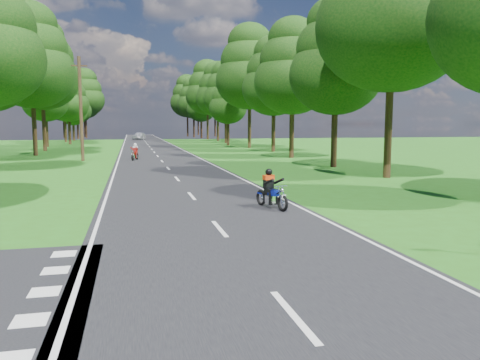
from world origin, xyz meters
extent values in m
plane|color=#255D15|center=(0.00, 0.00, 0.00)|extent=(160.00, 160.00, 0.00)
cube|color=black|center=(0.00, 50.00, 0.01)|extent=(7.00, 140.00, 0.02)
cube|color=silver|center=(0.00, -4.00, 0.02)|extent=(0.12, 2.00, 0.01)
cube|color=silver|center=(0.00, 2.00, 0.02)|extent=(0.12, 2.00, 0.01)
cube|color=silver|center=(0.00, 8.00, 0.02)|extent=(0.12, 2.00, 0.01)
cube|color=silver|center=(0.00, 14.00, 0.02)|extent=(0.12, 2.00, 0.01)
cube|color=silver|center=(0.00, 20.00, 0.02)|extent=(0.12, 2.00, 0.01)
cube|color=silver|center=(0.00, 26.00, 0.02)|extent=(0.12, 2.00, 0.01)
cube|color=silver|center=(0.00, 32.00, 0.02)|extent=(0.12, 2.00, 0.01)
cube|color=silver|center=(0.00, 38.00, 0.02)|extent=(0.12, 2.00, 0.01)
cube|color=silver|center=(0.00, 44.00, 0.02)|extent=(0.12, 2.00, 0.01)
cube|color=silver|center=(0.00, 50.00, 0.02)|extent=(0.12, 2.00, 0.01)
cube|color=silver|center=(0.00, 56.00, 0.02)|extent=(0.12, 2.00, 0.01)
cube|color=silver|center=(0.00, 62.00, 0.02)|extent=(0.12, 2.00, 0.01)
cube|color=silver|center=(0.00, 68.00, 0.02)|extent=(0.12, 2.00, 0.01)
cube|color=silver|center=(0.00, 74.00, 0.02)|extent=(0.12, 2.00, 0.01)
cube|color=silver|center=(0.00, 80.00, 0.02)|extent=(0.12, 2.00, 0.01)
cube|color=silver|center=(0.00, 86.00, 0.02)|extent=(0.12, 2.00, 0.01)
cube|color=silver|center=(0.00, 92.00, 0.02)|extent=(0.12, 2.00, 0.01)
cube|color=silver|center=(0.00, 98.00, 0.02)|extent=(0.12, 2.00, 0.01)
cube|color=silver|center=(0.00, 104.00, 0.02)|extent=(0.12, 2.00, 0.01)
cube|color=silver|center=(0.00, 110.00, 0.02)|extent=(0.12, 2.00, 0.01)
cube|color=silver|center=(0.00, 116.00, 0.02)|extent=(0.12, 2.00, 0.01)
cube|color=silver|center=(-3.30, 50.00, 0.02)|extent=(0.10, 140.00, 0.01)
cube|color=silver|center=(3.30, 50.00, 0.02)|extent=(0.10, 140.00, 0.01)
cube|color=silver|center=(-3.80, -3.30, 0.02)|extent=(0.50, 0.50, 0.01)
cube|color=silver|center=(-3.80, -2.10, 0.02)|extent=(0.50, 0.50, 0.01)
cube|color=silver|center=(-3.80, -0.90, 0.02)|extent=(0.50, 0.50, 0.01)
cube|color=silver|center=(-3.80, 0.30, 0.02)|extent=(0.50, 0.50, 0.01)
cylinder|color=black|center=(-10.82, 35.60, 2.16)|extent=(0.40, 0.40, 4.32)
ellipsoid|color=#0B330C|center=(-10.82, 35.60, 7.47)|extent=(7.56, 7.56, 6.42)
ellipsoid|color=#0B330C|center=(-10.82, 35.60, 9.58)|extent=(6.48, 6.48, 5.51)
ellipsoid|color=#0B330C|center=(-10.82, 35.60, 11.68)|extent=(4.86, 4.86, 4.13)
cylinder|color=black|center=(-11.26, 43.10, 2.20)|extent=(0.40, 0.40, 4.40)
ellipsoid|color=#0B330C|center=(-11.26, 43.10, 7.62)|extent=(7.71, 7.71, 6.55)
ellipsoid|color=#0B330C|center=(-11.26, 43.10, 9.77)|extent=(6.60, 6.60, 5.61)
ellipsoid|color=#0B330C|center=(-11.26, 43.10, 11.92)|extent=(4.95, 4.95, 4.21)
cylinder|color=black|center=(-12.61, 52.78, 1.60)|extent=(0.40, 0.40, 3.20)
ellipsoid|color=#0B330C|center=(-12.61, 52.78, 5.54)|extent=(5.60, 5.60, 4.76)
ellipsoid|color=#0B330C|center=(-12.61, 52.78, 7.10)|extent=(4.80, 4.80, 4.08)
ellipsoid|color=#0B330C|center=(-12.61, 52.78, 8.66)|extent=(3.60, 3.60, 3.06)
cylinder|color=black|center=(-10.75, 60.15, 1.61)|extent=(0.40, 0.40, 3.22)
ellipsoid|color=#0B330C|center=(-10.75, 60.15, 5.58)|extent=(5.64, 5.64, 4.79)
ellipsoid|color=#0B330C|center=(-10.75, 60.15, 7.15)|extent=(4.83, 4.83, 4.11)
ellipsoid|color=#0B330C|center=(-10.75, 60.15, 8.72)|extent=(3.62, 3.62, 3.08)
cylinder|color=black|center=(-12.29, 67.91, 1.80)|extent=(0.40, 0.40, 3.61)
ellipsoid|color=#0B330C|center=(-12.29, 67.91, 6.25)|extent=(6.31, 6.31, 5.37)
ellipsoid|color=#0B330C|center=(-12.29, 67.91, 8.01)|extent=(5.41, 5.41, 4.60)
ellipsoid|color=#0B330C|center=(-12.29, 67.91, 9.76)|extent=(4.06, 4.06, 3.45)
cylinder|color=black|center=(-11.94, 75.74, 1.33)|extent=(0.40, 0.40, 2.67)
ellipsoid|color=#0B330C|center=(-11.94, 75.74, 4.62)|extent=(4.67, 4.67, 3.97)
ellipsoid|color=#0B330C|center=(-11.94, 75.74, 5.92)|extent=(4.00, 4.00, 3.40)
ellipsoid|color=#0B330C|center=(-11.94, 75.74, 7.22)|extent=(3.00, 3.00, 2.55)
cylinder|color=black|center=(-12.18, 84.90, 1.54)|extent=(0.40, 0.40, 3.09)
ellipsoid|color=#0B330C|center=(-12.18, 84.90, 5.34)|extent=(5.40, 5.40, 4.59)
ellipsoid|color=#0B330C|center=(-12.18, 84.90, 6.85)|extent=(4.63, 4.63, 3.93)
ellipsoid|color=#0B330C|center=(-12.18, 84.90, 8.35)|extent=(3.47, 3.47, 2.95)
cylinder|color=black|center=(-11.23, 91.41, 2.24)|extent=(0.40, 0.40, 4.48)
ellipsoid|color=#0B330C|center=(-11.23, 91.41, 7.75)|extent=(7.84, 7.84, 6.66)
ellipsoid|color=#0B330C|center=(-11.23, 91.41, 9.94)|extent=(6.72, 6.72, 5.71)
ellipsoid|color=#0B330C|center=(-11.23, 91.41, 12.12)|extent=(5.04, 5.04, 4.28)
cylinder|color=black|center=(-12.28, 100.39, 2.05)|extent=(0.40, 0.40, 4.09)
ellipsoid|color=#0B330C|center=(-12.28, 100.39, 7.09)|extent=(7.16, 7.16, 6.09)
ellipsoid|color=#0B330C|center=(-12.28, 100.39, 9.08)|extent=(6.14, 6.14, 5.22)
ellipsoid|color=#0B330C|center=(-12.28, 100.39, 11.08)|extent=(4.61, 4.61, 3.92)
cylinder|color=black|center=(11.06, 12.20, 2.28)|extent=(0.40, 0.40, 4.56)
ellipsoid|color=#0B330C|center=(11.06, 12.20, 7.89)|extent=(7.98, 7.98, 6.78)
cylinder|color=black|center=(10.92, 18.69, 1.75)|extent=(0.40, 0.40, 3.49)
ellipsoid|color=#0B330C|center=(10.92, 18.69, 6.05)|extent=(6.12, 6.12, 5.20)
ellipsoid|color=#0B330C|center=(10.92, 18.69, 7.75)|extent=(5.24, 5.24, 4.46)
ellipsoid|color=#0B330C|center=(10.92, 18.69, 9.46)|extent=(3.93, 3.93, 3.34)
cylinder|color=black|center=(11.06, 27.58, 1.85)|extent=(0.40, 0.40, 3.69)
ellipsoid|color=#0B330C|center=(11.06, 27.58, 6.39)|extent=(6.46, 6.46, 5.49)
ellipsoid|color=#0B330C|center=(11.06, 27.58, 8.19)|extent=(5.54, 5.54, 4.71)
ellipsoid|color=#0B330C|center=(11.06, 27.58, 9.99)|extent=(4.15, 4.15, 3.53)
cylinder|color=black|center=(12.17, 36.42, 1.87)|extent=(0.40, 0.40, 3.74)
ellipsoid|color=#0B330C|center=(12.17, 36.42, 6.48)|extent=(6.55, 6.55, 5.57)
ellipsoid|color=#0B330C|center=(12.17, 36.42, 8.31)|extent=(5.62, 5.62, 4.77)
ellipsoid|color=#0B330C|center=(12.17, 36.42, 10.13)|extent=(4.21, 4.21, 3.58)
cylinder|color=black|center=(11.72, 44.72, 2.32)|extent=(0.40, 0.40, 4.64)
ellipsoid|color=#0B330C|center=(11.72, 44.72, 8.04)|extent=(8.12, 8.12, 6.91)
ellipsoid|color=#0B330C|center=(11.72, 44.72, 10.30)|extent=(6.96, 6.96, 5.92)
ellipsoid|color=#0B330C|center=(11.72, 44.72, 12.56)|extent=(5.22, 5.22, 4.44)
cylinder|color=black|center=(10.55, 51.92, 1.45)|extent=(0.40, 0.40, 2.91)
ellipsoid|color=#0B330C|center=(10.55, 51.92, 5.03)|extent=(5.09, 5.09, 4.33)
ellipsoid|color=#0B330C|center=(10.55, 51.92, 6.45)|extent=(4.36, 4.36, 3.71)
ellipsoid|color=#0B330C|center=(10.55, 51.92, 7.87)|extent=(3.27, 3.27, 2.78)
cylinder|color=black|center=(11.77, 59.40, 1.94)|extent=(0.40, 0.40, 3.88)
ellipsoid|color=#0B330C|center=(11.77, 59.40, 6.71)|extent=(6.78, 6.78, 5.77)
ellipsoid|color=#0B330C|center=(11.77, 59.40, 8.60)|extent=(5.81, 5.81, 4.94)
ellipsoid|color=#0B330C|center=(11.77, 59.40, 10.49)|extent=(4.36, 4.36, 3.71)
cylinder|color=black|center=(12.10, 67.87, 2.09)|extent=(0.40, 0.40, 4.18)
ellipsoid|color=#0B330C|center=(12.10, 67.87, 7.23)|extent=(7.31, 7.31, 6.21)
ellipsoid|color=#0B330C|center=(12.10, 67.87, 9.27)|extent=(6.27, 6.27, 5.33)
ellipsoid|color=#0B330C|center=(12.10, 67.87, 11.31)|extent=(4.70, 4.70, 4.00)
cylinder|color=black|center=(11.80, 76.83, 2.32)|extent=(0.40, 0.40, 4.63)
ellipsoid|color=#0B330C|center=(11.80, 76.83, 8.02)|extent=(8.11, 8.11, 6.89)
ellipsoid|color=#0B330C|center=(11.80, 76.83, 10.28)|extent=(6.95, 6.95, 5.91)
ellipsoid|color=#0B330C|center=(11.80, 76.83, 12.54)|extent=(5.21, 5.21, 4.43)
cylinder|color=black|center=(11.69, 84.12, 1.68)|extent=(0.40, 0.40, 3.36)
ellipsoid|color=#0B330C|center=(11.69, 84.12, 5.82)|extent=(5.88, 5.88, 5.00)
ellipsoid|color=#0B330C|center=(11.69, 84.12, 7.46)|extent=(5.04, 5.04, 4.29)
ellipsoid|color=#0B330C|center=(11.69, 84.12, 9.10)|extent=(3.78, 3.78, 3.21)
cylinder|color=black|center=(11.14, 91.34, 2.04)|extent=(0.40, 0.40, 4.09)
ellipsoid|color=#0B330C|center=(11.14, 91.34, 7.07)|extent=(7.15, 7.15, 6.08)
ellipsoid|color=#0B330C|center=(11.14, 91.34, 9.07)|extent=(6.13, 6.13, 5.21)
ellipsoid|color=#0B330C|center=(11.14, 91.34, 11.06)|extent=(4.60, 4.60, 3.91)
cylinder|color=black|center=(10.68, 99.10, 2.24)|extent=(0.40, 0.40, 4.48)
ellipsoid|color=#0B330C|center=(10.68, 99.10, 7.76)|extent=(7.84, 7.84, 6.66)
ellipsoid|color=#0B330C|center=(10.68, 99.10, 9.94)|extent=(6.72, 6.72, 5.71)
ellipsoid|color=#0B330C|center=(10.68, 99.10, 12.13)|extent=(5.04, 5.04, 4.28)
cylinder|color=black|center=(-14.00, 110.00, 1.92)|extent=(0.40, 0.40, 3.84)
ellipsoid|color=#0B330C|center=(-14.00, 110.00, 6.65)|extent=(6.72, 6.72, 5.71)
ellipsoid|color=#0B330C|center=(-14.00, 110.00, 8.52)|extent=(5.76, 5.76, 4.90)
ellipsoid|color=#0B330C|center=(-14.00, 110.00, 10.39)|extent=(4.32, 4.32, 3.67)
cylinder|color=black|center=(15.00, 112.00, 2.08)|extent=(0.40, 0.40, 4.16)
ellipsoid|color=#0B330C|center=(15.00, 112.00, 7.20)|extent=(7.28, 7.28, 6.19)
ellipsoid|color=#0B330C|center=(15.00, 112.00, 9.23)|extent=(6.24, 6.24, 5.30)
ellipsoid|color=#0B330C|center=(15.00, 112.00, 11.26)|extent=(4.68, 4.68, 3.98)
cylinder|color=black|center=(-16.00, 95.00, 1.76)|extent=(0.40, 0.40, 3.52)
ellipsoid|color=#0B330C|center=(-16.00, 95.00, 6.09)|extent=(6.16, 6.16, 5.24)
ellipsoid|color=#0B330C|center=(-16.00, 95.00, 7.81)|extent=(5.28, 5.28, 4.49)
ellipsoid|color=#0B330C|center=(-16.00, 95.00, 9.53)|extent=(3.96, 3.96, 3.37)
cylinder|color=black|center=(17.00, 98.00, 2.24)|extent=(0.40, 0.40, 4.48)
ellipsoid|color=#0B330C|center=(17.00, 98.00, 7.76)|extent=(7.84, 7.84, 6.66)
ellipsoid|color=#0B330C|center=(17.00, 98.00, 9.94)|extent=(6.72, 6.72, 5.71)
ellipsoid|color=#0B330C|center=(17.00, 98.00, 12.12)|extent=(5.04, 5.04, 4.28)
cylinder|color=#382616|center=(-6.00, 28.00, 4.00)|extent=(0.26, 0.26, 8.00)
cube|color=#382616|center=(-6.00, 28.00, 7.30)|extent=(1.20, 0.10, 0.10)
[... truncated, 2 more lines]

